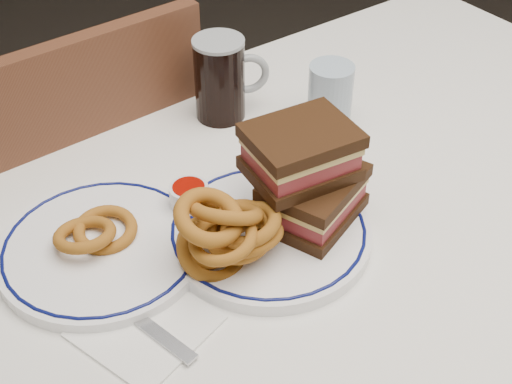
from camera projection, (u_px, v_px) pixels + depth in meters
dining_table at (337, 254)px, 1.06m from camera, size 1.27×0.87×0.75m
chair_far at (79, 215)px, 1.35m from camera, size 0.44×0.44×0.91m
main_plate at (268, 232)px, 0.93m from camera, size 0.27×0.27×0.02m
reuben_sandwich at (307, 175)px, 0.90m from camera, size 0.16×0.15×0.13m
onion_rings_main at (226, 231)px, 0.85m from camera, size 0.14×0.12×0.12m
ketchup_ramekin at (189, 194)px, 0.95m from camera, size 0.05×0.05×0.03m
beer_mug at (221, 78)px, 1.11m from camera, size 0.12×0.08×0.13m
water_glass at (330, 98)px, 1.10m from camera, size 0.07×0.07×0.11m
far_plate at (102, 248)px, 0.90m from camera, size 0.26×0.26×0.02m
onion_rings_far at (96, 232)px, 0.90m from camera, size 0.11×0.09×0.04m
napkin_fork at (143, 324)px, 0.82m from camera, size 0.17×0.19×0.01m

